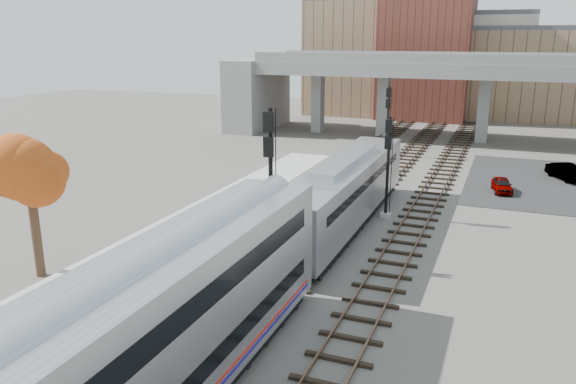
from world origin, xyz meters
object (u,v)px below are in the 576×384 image
Objects in this scene: tree at (28,174)px; signal_mast_near at (270,184)px; car_a at (502,185)px; locomotive at (344,191)px; signal_mast_mid at (387,170)px; signal_mast_far at (388,123)px; car_b at (566,172)px.

signal_mast_near is at bearing 33.13° from tree.
tree is 32.00m from car_a.
signal_mast_mid is at bearing 53.61° from locomotive.
signal_mast_far is (-4.10, 19.30, 0.13)m from signal_mast_mid.
car_a is at bearing 53.74° from signal_mast_mid.
signal_mast_near is 9.90m from signal_mast_mid.
locomotive reaches higher than car_b.
signal_mast_far is (-2.10, 22.01, 0.95)m from locomotive.
signal_mast_far is at bearing 126.78° from car_a.
car_a is at bearing -158.19° from car_b.
signal_mast_near reaches higher than locomotive.
tree reaches higher than signal_mast_mid.
signal_mast_far is 0.97× the size of tree.
signal_mast_mid is 0.97× the size of signal_mast_far.
tree is (-13.56, -15.14, 1.98)m from signal_mast_mid.
signal_mast_far reaches higher than car_a.
tree is (-11.56, -12.43, 2.80)m from locomotive.
signal_mast_near is (-2.10, -6.25, 1.75)m from locomotive.
signal_mast_mid is at bearing 48.14° from tree.
signal_mast_mid is (2.00, 2.71, 0.82)m from locomotive.
car_b is at bearing -15.34° from signal_mast_far.
car_b is at bearing 50.37° from tree.
signal_mast_mid is 0.95× the size of tree.
tree reaches higher than signal_mast_far.
signal_mast_mid reaches higher than car_b.
signal_mast_near is 1.21× the size of signal_mast_mid.
signal_mast_far reaches higher than signal_mast_mid.
signal_mast_near is 2.01× the size of car_b.
car_a is (8.74, 11.90, -1.70)m from locomotive.
signal_mast_far is 1.71× the size of car_b.
car_a is (10.84, -10.11, -2.66)m from signal_mast_far.
car_b is (15.53, -4.26, -2.55)m from signal_mast_far.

